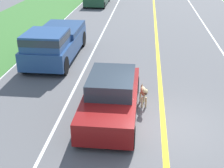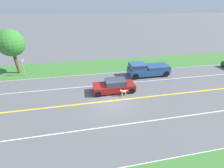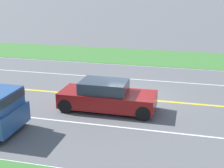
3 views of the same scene
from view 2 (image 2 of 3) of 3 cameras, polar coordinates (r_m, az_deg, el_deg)
ground_plane at (r=15.02m, az=-0.16°, el=-6.42°), size 400.00×400.00×0.00m
centre_divider_line at (r=15.01m, az=-0.16°, el=-6.41°), size 0.18×160.00×0.01m
lane_edge_line_right at (r=21.11m, az=-3.76°, el=4.07°), size 0.14×160.00×0.01m
lane_edge_line_left at (r=10.15m, az=8.37°, el=-28.52°), size 0.14×160.00×0.01m
lane_dash_same_dir at (r=17.98m, az=-2.27°, el=-0.28°), size 0.10×160.00×0.01m
lane_dash_oncoming at (r=12.33m, az=3.03°, el=-15.34°), size 0.10×160.00×0.01m
grass_verge_right at (r=23.87m, az=-4.73°, el=6.89°), size 6.00×160.00×0.03m
ego_car at (r=16.28m, az=0.83°, el=-0.78°), size 1.80×4.50×1.43m
dog at (r=15.57m, az=4.33°, el=-2.89°), size 0.33×1.06×0.82m
pickup_truck at (r=20.63m, az=13.08°, el=5.56°), size 2.10×5.42×1.78m
roadside_tree_right_near at (r=23.88m, az=-34.19°, el=12.75°), size 3.44×3.44×5.91m
street_sign at (r=23.03m, az=-30.94°, el=6.15°), size 0.11×0.64×2.37m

